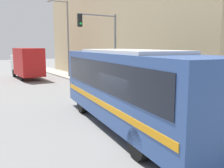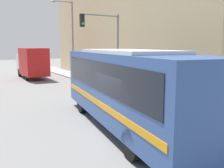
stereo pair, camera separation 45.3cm
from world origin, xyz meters
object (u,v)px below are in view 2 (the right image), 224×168
(city_bus, at_px, (127,84))
(fire_hydrant, at_px, (158,95))
(parking_meter, at_px, (118,78))
(delivery_truck, at_px, (32,62))
(traffic_light_pole, at_px, (106,39))
(pedestrian_near_corner, at_px, (89,71))
(street_lamp, at_px, (70,33))
(pedestrian_mid_block, at_px, (119,76))

(city_bus, relative_size, fire_hydrant, 13.03)
(fire_hydrant, relative_size, parking_meter, 0.60)
(delivery_truck, bearing_deg, traffic_light_pole, -74.10)
(fire_hydrant, relative_size, traffic_light_pole, 0.14)
(city_bus, xyz_separation_m, parking_meter, (4.32, 7.76, -0.91))
(traffic_light_pole, bearing_deg, pedestrian_near_corner, 77.50)
(pedestrian_near_corner, bearing_deg, street_lamp, 96.29)
(pedestrian_mid_block, bearing_deg, pedestrian_near_corner, 98.95)
(delivery_truck, xyz_separation_m, parking_meter, (4.09, -11.51, -0.72))
(parking_meter, xyz_separation_m, street_lamp, (-0.04, 10.30, 3.89))
(fire_hydrant, height_order, traffic_light_pole, traffic_light_pole)
(street_lamp, relative_size, pedestrian_mid_block, 5.22)
(delivery_truck, xyz_separation_m, street_lamp, (4.05, -1.22, 3.17))
(city_bus, height_order, traffic_light_pole, traffic_light_pole)
(delivery_truck, distance_m, street_lamp, 5.29)
(delivery_truck, height_order, fire_hydrant, delivery_truck)
(street_lamp, bearing_deg, pedestrian_near_corner, -83.71)
(parking_meter, bearing_deg, traffic_light_pole, 158.53)
(traffic_light_pole, height_order, pedestrian_near_corner, traffic_light_pole)
(traffic_light_pole, bearing_deg, delivery_truck, 105.90)
(delivery_truck, height_order, traffic_light_pole, traffic_light_pole)
(pedestrian_near_corner, bearing_deg, traffic_light_pole, -102.50)
(city_bus, xyz_separation_m, street_lamp, (4.29, 18.06, 2.98))
(street_lamp, height_order, pedestrian_near_corner, street_lamp)
(city_bus, bearing_deg, pedestrian_near_corner, 79.72)
(fire_hydrant, distance_m, street_lamp, 15.65)
(traffic_light_pole, xyz_separation_m, street_lamp, (0.88, 9.94, 0.85))
(city_bus, distance_m, street_lamp, 18.80)
(traffic_light_pole, relative_size, street_lamp, 0.71)
(delivery_truck, relative_size, parking_meter, 4.84)
(fire_hydrant, bearing_deg, city_bus, -144.85)
(traffic_light_pole, bearing_deg, fire_hydrant, -79.80)
(fire_hydrant, relative_size, pedestrian_near_corner, 0.46)
(fire_hydrant, xyz_separation_m, pedestrian_near_corner, (0.41, 11.02, 0.50))
(city_bus, distance_m, parking_meter, 8.93)
(city_bus, distance_m, fire_hydrant, 5.47)
(delivery_truck, xyz_separation_m, pedestrian_mid_block, (5.21, -9.73, -0.85))
(delivery_truck, bearing_deg, pedestrian_near_corner, -49.22)
(parking_meter, distance_m, pedestrian_mid_block, 2.11)
(city_bus, height_order, fire_hydrant, city_bus)
(delivery_truck, relative_size, fire_hydrant, 8.08)
(pedestrian_near_corner, relative_size, pedestrian_mid_block, 1.13)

